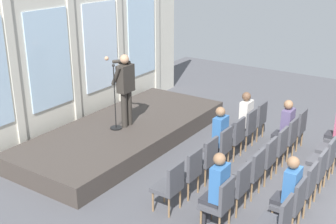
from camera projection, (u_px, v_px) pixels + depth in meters
The scene contains 29 objects.
rear_partition at pixel (76, 46), 10.67m from camera, with size 8.74×0.14×4.32m.
stage_platform at pixel (125, 133), 10.54m from camera, with size 5.62×2.38×0.43m, color #3F3833.
speaker at pixel (125, 85), 10.08m from camera, with size 0.50×0.69×1.72m.
mic_stand at pixel (116, 115), 10.13m from camera, with size 0.28×0.28×1.56m.
chair_r0_c0 at pixel (170, 184), 7.59m from camera, with size 0.46×0.44×0.94m.
chair_r0_c1 at pixel (189, 170), 8.09m from camera, with size 0.46×0.44×0.94m.
chair_r0_c2 at pixel (206, 157), 8.58m from camera, with size 0.46×0.44×0.94m.
chair_r0_c3 at pixel (221, 146), 9.08m from camera, with size 0.46×0.44×0.94m.
audience_r0_c3 at pixel (218, 135), 9.04m from camera, with size 0.36×0.39×1.39m.
chair_r0_c4 at pixel (234, 136), 9.57m from camera, with size 0.46×0.44×0.94m.
chair_r0_c5 at pixel (246, 127), 10.07m from camera, with size 0.46×0.44×0.94m.
audience_r0_c5 at pixel (244, 117), 10.04m from camera, with size 0.36×0.39×1.36m.
chair_r0_c6 at pixel (257, 118), 10.57m from camera, with size 0.46×0.44×0.94m.
chair_r1_c0 at pixel (220, 201), 7.08m from camera, with size 0.46×0.44×0.94m.
audience_r1_c0 at pixel (216, 187), 7.04m from camera, with size 0.36×0.39×1.38m.
chair_r1_c1 at pixel (237, 185), 7.58m from camera, with size 0.46×0.44×0.94m.
chair_r1_c2 at pixel (252, 170), 8.08m from camera, with size 0.46×0.44×0.94m.
chair_r1_c3 at pixel (265, 158), 8.57m from camera, with size 0.46×0.44×0.94m.
chair_r1_c4 at pixel (277, 146), 9.07m from camera, with size 0.46×0.44×0.94m.
chair_r1_c5 at pixel (287, 136), 9.56m from camera, with size 0.46×0.44×0.94m.
audience_r1_c5 at pixel (285, 126), 9.53m from camera, with size 0.36×0.39×1.36m.
chair_r1_c6 at pixel (297, 127), 10.06m from camera, with size 0.46×0.44×0.94m.
chair_r2_c0 at pixel (278, 221), 6.58m from camera, with size 0.46×0.44×0.94m.
chair_r2_c1 at pixel (292, 202), 7.07m from camera, with size 0.46×0.44×0.94m.
audience_r2_c1 at pixel (288, 189), 7.04m from camera, with size 0.36×0.39×1.33m.
chair_r2_c2 at pixel (304, 185), 7.57m from camera, with size 0.46×0.44×0.94m.
chair_r2_c3 at pixel (315, 171), 8.06m from camera, with size 0.46×0.44×0.94m.
chair_r2_c4 at pixel (325, 158), 8.56m from camera, with size 0.46×0.44×0.94m.
chair_r2_c5 at pixel (333, 146), 9.06m from camera, with size 0.46×0.44×0.94m.
Camera 1 is at (-7.48, -1.28, 4.37)m, focal length 46.71 mm.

